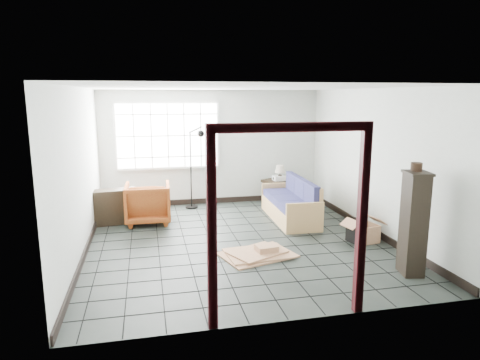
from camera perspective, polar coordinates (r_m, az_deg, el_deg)
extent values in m
plane|color=black|center=(7.48, -0.34, -8.10)|extent=(5.50, 5.50, 0.00)
cube|color=silver|center=(9.84, -3.72, 4.32)|extent=(5.00, 0.02, 2.60)
cube|color=silver|center=(4.56, 6.91, -3.74)|extent=(5.00, 0.02, 2.60)
cube|color=silver|center=(7.08, -20.56, 0.95)|extent=(0.02, 5.50, 2.60)
cube|color=silver|center=(8.05, 17.33, 2.32)|extent=(0.02, 5.50, 2.60)
cube|color=white|center=(7.06, -0.37, 12.24)|extent=(5.00, 5.50, 0.02)
cube|color=black|center=(10.04, -3.61, -2.74)|extent=(4.95, 0.03, 0.12)
cube|color=black|center=(7.38, -19.75, -8.56)|extent=(0.03, 5.45, 0.12)
cube|color=black|center=(8.31, 16.72, -6.16)|extent=(0.03, 5.45, 0.12)
cube|color=silver|center=(9.67, -9.60, 5.86)|extent=(2.32, 0.06, 1.52)
cube|color=white|center=(9.63, -9.59, 5.83)|extent=(2.20, 0.02, 1.40)
cube|color=black|center=(4.48, -3.78, -7.29)|extent=(0.10, 0.08, 2.10)
cube|color=black|center=(5.01, 15.91, -5.71)|extent=(0.10, 0.08, 2.10)
cube|color=black|center=(4.47, 6.95, 7.02)|extent=(1.80, 0.08, 0.10)
cube|color=#AA734D|center=(8.75, 6.63, -4.20)|extent=(0.76, 1.80, 0.32)
cube|color=#AA734D|center=(7.88, 8.63, -5.04)|extent=(0.71, 0.07, 0.57)
cube|color=#AA734D|center=(9.57, 5.02, -2.07)|extent=(0.71, 0.07, 0.57)
cube|color=#AA734D|center=(8.77, 8.68, -2.00)|extent=(0.12, 1.78, 0.62)
cube|color=#181739|center=(8.15, 7.77, -3.70)|extent=(0.66, 0.59, 0.14)
cube|color=#181739|center=(8.18, 9.53, -2.16)|extent=(0.14, 0.57, 0.46)
cube|color=#181739|center=(8.69, 6.55, -2.74)|extent=(0.66, 0.59, 0.14)
cube|color=#181739|center=(8.72, 8.20, -1.29)|extent=(0.14, 0.57, 0.46)
cube|color=#181739|center=(9.24, 5.47, -1.88)|extent=(0.66, 0.59, 0.14)
cube|color=#181739|center=(9.26, 7.03, -0.52)|extent=(0.14, 0.57, 0.46)
imported|color=maroon|center=(8.59, -12.19, -2.76)|extent=(0.87, 0.82, 0.88)
cube|color=black|center=(9.94, 4.82, -0.16)|extent=(0.66, 0.66, 0.06)
cube|color=black|center=(9.72, 4.65, -2.05)|extent=(0.07, 0.07, 0.50)
cube|color=black|center=(9.98, 6.43, -1.74)|extent=(0.07, 0.07, 0.50)
cube|color=black|center=(10.02, 3.17, -1.63)|extent=(0.07, 0.07, 0.50)
cube|color=black|center=(10.27, 4.93, -1.34)|extent=(0.07, 0.07, 0.50)
cylinder|color=black|center=(9.90, 5.34, 0.33)|extent=(0.11, 0.11, 0.12)
cylinder|color=black|center=(9.88, 5.35, 0.93)|extent=(0.03, 0.03, 0.09)
cone|color=beige|center=(9.87, 5.36, 1.49)|extent=(0.28, 0.28, 0.18)
cube|color=silver|center=(9.89, 5.26, 0.25)|extent=(0.30, 0.24, 0.10)
cylinder|color=black|center=(9.84, 4.50, 0.21)|extent=(0.02, 0.06, 0.06)
cylinder|color=black|center=(9.67, -6.46, -3.60)|extent=(0.36, 0.36, 0.03)
cylinder|color=black|center=(9.49, -6.57, 1.36)|extent=(0.03, 0.03, 1.69)
cylinder|color=black|center=(9.30, -5.98, 6.67)|extent=(0.28, 0.12, 0.15)
sphere|color=black|center=(9.23, -5.25, 6.18)|extent=(0.19, 0.19, 0.15)
cube|color=black|center=(8.73, -16.49, -3.41)|extent=(0.92, 0.48, 0.68)
cube|color=black|center=(8.73, -16.50, -3.35)|extent=(0.85, 0.42, 0.03)
cube|color=black|center=(6.40, 22.14, -5.50)|extent=(0.33, 0.41, 1.44)
cube|color=black|center=(6.25, 22.62, 0.86)|extent=(0.38, 0.45, 0.04)
cylinder|color=black|center=(6.29, 22.47, 1.64)|extent=(0.18, 0.18, 0.11)
cube|color=#9A684A|center=(7.73, 16.02, -7.82)|extent=(0.50, 0.43, 0.02)
cube|color=black|center=(7.56, 14.76, -7.07)|extent=(0.08, 0.35, 0.30)
cube|color=#9A684A|center=(7.83, 17.35, -6.57)|extent=(0.08, 0.35, 0.30)
cube|color=#9A684A|center=(7.56, 16.93, -7.18)|extent=(0.44, 0.10, 0.30)
cube|color=#9A684A|center=(7.82, 15.26, -6.47)|extent=(0.44, 0.10, 0.30)
cube|color=#9A684A|center=(7.46, 14.46, -5.65)|extent=(0.23, 0.38, 0.12)
cube|color=#9A684A|center=(7.81, 17.79, -5.07)|extent=(0.23, 0.38, 0.12)
cube|color=#9A684A|center=(6.83, 2.32, -9.93)|extent=(1.27, 1.06, 0.02)
cube|color=#9A684A|center=(6.82, 2.32, -9.75)|extent=(1.02, 0.80, 0.02)
cube|color=#9A684A|center=(6.81, 2.32, -9.57)|extent=(1.00, 0.89, 0.02)
cube|color=#9A684A|center=(6.82, 3.53, -9.06)|extent=(0.35, 0.30, 0.09)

